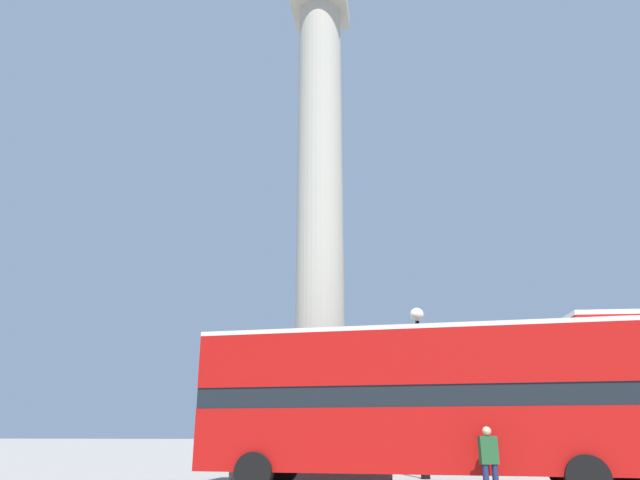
% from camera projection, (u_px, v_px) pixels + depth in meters
% --- Properties ---
extents(ground_plane, '(200.00, 200.00, 0.00)m').
position_uv_depth(ground_plane, '(320.00, 474.00, 20.91)').
color(ground_plane, gray).
extents(monument_column, '(5.35, 5.35, 22.81)m').
position_uv_depth(monument_column, '(320.00, 261.00, 23.52)').
color(monument_column, '#A39E8E').
rests_on(monument_column, ground_plane).
extents(bus_b, '(11.62, 3.57, 4.18)m').
position_uv_depth(bus_b, '(411.00, 400.00, 15.58)').
color(bus_b, '#A80F0C').
rests_on(bus_b, ground_plane).
extents(equestrian_statue, '(3.79, 3.16, 5.81)m').
position_uv_depth(equestrian_statue, '(532.00, 426.00, 22.44)').
color(equestrian_statue, '#A39E8E').
rests_on(equestrian_statue, ground_plane).
extents(street_lamp, '(0.49, 0.49, 5.76)m').
position_uv_depth(street_lamp, '(420.00, 368.00, 20.01)').
color(street_lamp, black).
rests_on(street_lamp, ground_plane).
extents(pedestrian_near_lamp, '(0.45, 0.27, 1.61)m').
position_uv_depth(pedestrian_near_lamp, '(489.00, 460.00, 13.13)').
color(pedestrian_near_lamp, '#192347').
rests_on(pedestrian_near_lamp, ground_plane).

